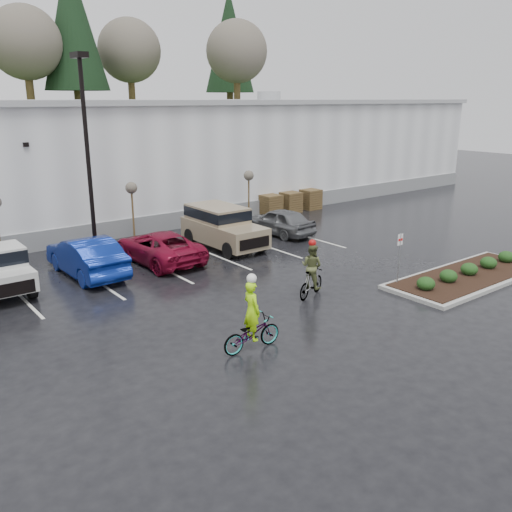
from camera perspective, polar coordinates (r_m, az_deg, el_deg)
ground at (r=19.69m, az=8.18°, el=-5.61°), size 120.00×120.00×0.00m
warehouse at (r=37.22m, az=-16.94°, el=9.97°), size 60.50×15.50×7.20m
wooded_ridge at (r=59.25m, az=-25.18°, el=10.61°), size 80.00×25.00×6.00m
lamppost at (r=26.33m, az=-17.46°, el=12.06°), size 0.50×1.00×9.22m
sapling_mid at (r=28.53m, az=-12.97°, el=6.67°), size 0.60×0.60×3.20m
sapling_east at (r=32.36m, az=-0.77°, el=8.17°), size 0.60×0.60×3.20m
pallet_stack_a at (r=35.00m, az=1.53°, el=5.37°), size 1.20×1.20×1.35m
pallet_stack_b at (r=36.08m, az=3.63°, el=5.68°), size 1.20×1.20×1.35m
pallet_stack_c at (r=37.28m, az=5.72°, el=5.97°), size 1.20×1.20×1.35m
curb_island at (r=24.44m, az=21.45°, el=-2.05°), size 8.00×3.00×0.15m
mulch_bed at (r=24.41m, az=21.48°, el=-1.84°), size 7.60×2.60×0.04m
shrub_a at (r=21.91m, az=17.45°, el=-2.79°), size 0.70×0.70×0.52m
shrub_b at (r=23.11m, az=19.60°, el=-2.00°), size 0.70×0.70×0.52m
shrub_c at (r=24.34m, az=21.54°, el=-1.30°), size 0.70×0.70×0.52m
shrub_d at (r=25.61m, az=23.28°, el=-0.66°), size 0.70×0.70×0.52m
shrub_e at (r=26.90m, az=24.86°, el=-0.08°), size 0.70×0.70×0.52m
fire_lane_sign at (r=22.13m, az=14.85°, el=0.31°), size 0.30×0.05×2.20m
car_blue at (r=24.08m, az=-17.44°, el=-0.03°), size 1.89×5.13×1.68m
car_red at (r=25.28m, az=-10.20°, el=0.97°), size 2.55×5.28×1.45m
suv_tan at (r=27.31m, az=-3.39°, el=3.00°), size 2.20×5.10×2.06m
car_grey at (r=30.02m, az=2.48°, el=3.67°), size 2.10×4.50×1.49m
cyclist_hivis at (r=16.26m, az=-0.45°, el=-7.46°), size 2.01×0.76×2.41m
cyclist_olive at (r=20.60m, az=5.85°, el=-2.09°), size 1.80×1.07×2.25m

